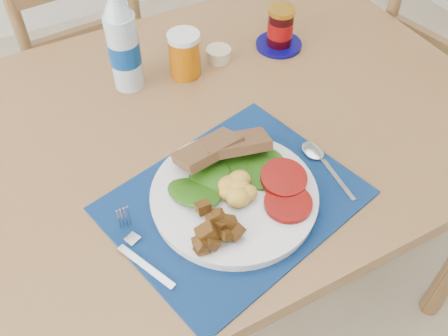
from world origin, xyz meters
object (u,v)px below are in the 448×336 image
object	(u,v)px
breakfast_plate	(232,195)
jam_on_saucer	(280,30)
water_bottle	(123,46)
chair_far	(80,53)
juice_glass	(185,56)

from	to	relation	value
breakfast_plate	jam_on_saucer	xyz separation A→B (m)	(0.35, 0.39, 0.02)
water_bottle	jam_on_saucer	bearing A→B (deg)	-5.06
breakfast_plate	chair_far	bearing A→B (deg)	93.43
jam_on_saucer	water_bottle	bearing A→B (deg)	174.94
chair_far	jam_on_saucer	distance (m)	0.71
breakfast_plate	jam_on_saucer	world-z (taller)	jam_on_saucer
chair_far	breakfast_plate	xyz separation A→B (m)	(0.06, -0.91, 0.23)
chair_far	breakfast_plate	distance (m)	0.94
breakfast_plate	juice_glass	distance (m)	0.41
chair_far	breakfast_plate	size ratio (longest dim) A/B	3.44
chair_far	juice_glass	bearing A→B (deg)	102.15
chair_far	juice_glass	world-z (taller)	chair_far
breakfast_plate	juice_glass	xyz separation A→B (m)	(0.09, 0.40, 0.03)
chair_far	juice_glass	distance (m)	0.59
breakfast_plate	juice_glass	size ratio (longest dim) A/B	3.00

